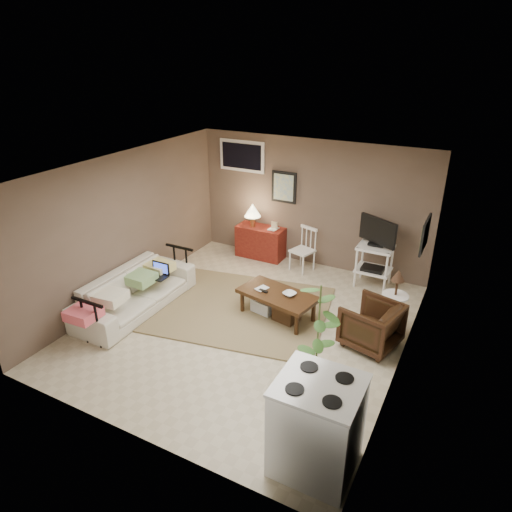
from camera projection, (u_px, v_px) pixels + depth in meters
The scene contains 20 objects.
floor at pixel (247, 324), 6.98m from camera, with size 5.00×5.00×0.00m, color #C1B293.
art_back at pixel (284, 187), 8.59m from camera, with size 0.50×0.03×0.60m, color black.
art_right at pixel (425, 234), 6.25m from camera, with size 0.03×0.60×0.45m, color black.
window at pixel (242, 156), 8.76m from camera, with size 0.96×0.03×0.60m, color white.
rug at pixel (240, 308), 7.37m from camera, with size 2.76×2.21×0.03m, color olive.
coffee_table at pixel (277, 303), 7.06m from camera, with size 1.29×0.84×0.45m.
sofa at pixel (135, 286), 7.22m from camera, with size 2.14×0.63×0.84m, color beige.
sofa_pillows at pixel (125, 288), 6.96m from camera, with size 0.41×2.04×0.14m, color #F1E7C7, non-canonical shape.
sofa_end_rails at pixel (141, 291), 7.19m from camera, with size 0.58×2.14×0.72m, color black, non-canonical shape.
laptop at pixel (159, 272), 7.38m from camera, with size 0.33×0.24×0.22m.
red_console at pixel (260, 239), 9.07m from camera, with size 0.95×0.42×1.10m.
spindle_chair at pixel (303, 251), 8.52m from camera, with size 0.47×0.47×0.83m.
tv_stand at pixel (375, 251), 7.83m from camera, with size 0.69×0.48×1.26m.
side_table at pixel (396, 294), 6.56m from camera, with size 0.38×0.38×1.01m.
armchair at pixel (371, 323), 6.35m from camera, with size 0.71×0.66×0.73m, color black.
potted_plant at pixel (318, 336), 5.32m from camera, with size 0.37×0.37×1.49m.
stove at pixel (317, 426), 4.42m from camera, with size 0.80×0.74×1.05m.
bowl at pixel (290, 290), 6.88m from camera, with size 0.19×0.05×0.19m, color #3C2010.
book_table at pixel (259, 282), 7.11m from camera, with size 0.15×0.02×0.20m, color #3C2010.
book_console at pixel (270, 223), 8.84m from camera, with size 0.16×0.02×0.22m, color #3C2010.
Camera 1 is at (2.86, -5.17, 3.87)m, focal length 32.00 mm.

